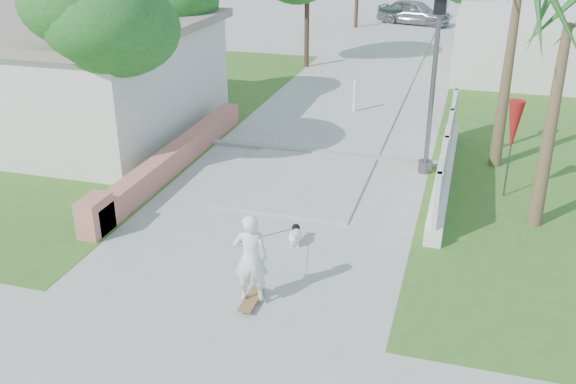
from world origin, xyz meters
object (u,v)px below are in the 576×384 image
(patio_umbrella, at_px, (514,127))
(dog, at_px, (295,235))
(parked_car, at_px, (414,12))
(skateboarder, at_px, (265,242))
(street_lamp, at_px, (434,78))
(bollard, at_px, (355,96))

(patio_umbrella, bearing_deg, dog, -138.35)
(patio_umbrella, xyz_separation_m, parked_car, (-4.61, 23.23, -0.99))
(patio_umbrella, bearing_deg, skateboarder, -130.19)
(skateboarder, xyz_separation_m, dog, (0.17, 1.39, -0.54))
(street_lamp, relative_size, bollard, 4.07)
(patio_umbrella, relative_size, parked_car, 0.56)
(street_lamp, relative_size, patio_umbrella, 1.93)
(parked_car, bearing_deg, dog, -164.84)
(street_lamp, distance_m, skateboarder, 6.63)
(street_lamp, relative_size, dog, 7.99)
(street_lamp, bearing_deg, dog, -114.95)
(street_lamp, height_order, patio_umbrella, street_lamp)
(street_lamp, distance_m, dog, 5.53)
(bollard, bearing_deg, dog, -86.45)
(street_lamp, distance_m, parked_car, 22.47)
(patio_umbrella, distance_m, skateboarder, 6.59)
(street_lamp, xyz_separation_m, skateboarder, (-2.31, -5.98, -1.68))
(patio_umbrella, bearing_deg, street_lamp, 152.24)
(dog, xyz_separation_m, parked_car, (-0.58, 26.82, 0.49))
(bollard, bearing_deg, skateboarder, -87.86)
(bollard, bearing_deg, parked_car, 90.04)
(bollard, distance_m, dog, 9.11)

